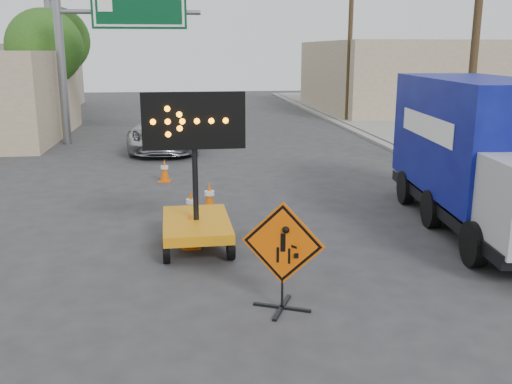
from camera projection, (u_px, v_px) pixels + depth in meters
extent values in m
plane|color=#2D2D30|center=(285.00, 321.00, 8.75)|extent=(100.00, 100.00, 0.00)
cube|color=gray|center=(389.00, 147.00, 24.07)|extent=(0.40, 60.00, 0.12)
cube|color=gray|center=(441.00, 145.00, 24.36)|extent=(4.00, 60.00, 0.15)
cube|color=tan|center=(394.00, 76.00, 38.69)|extent=(10.00, 14.00, 4.60)
cylinder|color=slate|center=(61.00, 65.00, 24.41)|extent=(0.36, 0.36, 6.80)
cylinder|color=slate|center=(130.00, 12.00, 24.26)|extent=(6.00, 0.20, 0.20)
cube|color=#04381B|center=(139.00, 5.00, 24.12)|extent=(4.00, 0.10, 2.00)
cube|color=silver|center=(139.00, 4.00, 24.06)|extent=(3.80, 0.01, 1.80)
cylinder|color=slate|center=(51.00, 41.00, 31.59)|extent=(0.44, 0.44, 9.00)
cylinder|color=#42321C|center=(476.00, 35.00, 18.29)|extent=(0.26, 0.26, 9.00)
cylinder|color=#42321C|center=(350.00, 41.00, 31.75)|extent=(0.26, 0.26, 9.00)
cylinder|color=#42321C|center=(49.00, 100.00, 28.50)|extent=(0.28, 0.28, 3.25)
sphere|color=#224F16|center=(45.00, 47.00, 27.88)|extent=(3.71, 3.71, 3.71)
cylinder|color=#42321C|center=(60.00, 86.00, 36.03)|extent=(0.28, 0.28, 3.58)
sphere|color=#224F16|center=(57.00, 40.00, 35.35)|extent=(4.10, 4.10, 4.10)
cube|color=black|center=(282.00, 307.00, 9.15)|extent=(0.89, 0.45, 0.04)
cube|color=black|center=(282.00, 307.00, 9.15)|extent=(0.45, 0.89, 0.04)
cylinder|color=black|center=(282.00, 287.00, 9.07)|extent=(0.04, 0.04, 0.74)
cube|color=#DC5304|center=(283.00, 243.00, 8.89)|extent=(1.23, 0.58, 1.34)
cube|color=black|center=(283.00, 243.00, 8.89)|extent=(1.14, 0.53, 1.25)
cube|color=orange|center=(196.00, 224.00, 11.87)|extent=(1.41, 2.31, 0.20)
cylinder|color=black|center=(195.00, 162.00, 11.55)|extent=(0.11, 0.11, 2.51)
cube|color=black|center=(194.00, 120.00, 11.34)|extent=(2.05, 0.16, 1.14)
imported|color=#B0B2B8|center=(168.00, 130.00, 23.60)|extent=(3.18, 6.05, 1.62)
cube|color=black|center=(478.00, 207.00, 13.09)|extent=(2.85, 7.27, 0.27)
cube|color=#07085C|center=(469.00, 135.00, 13.40)|extent=(2.77, 5.70, 2.66)
cube|color=#DC5304|center=(191.00, 247.00, 11.99)|extent=(0.40, 0.40, 0.03)
cone|color=#DC5304|center=(190.00, 229.00, 11.90)|extent=(0.30, 0.30, 0.73)
cylinder|color=silver|center=(190.00, 225.00, 11.88)|extent=(0.25, 0.25, 0.11)
cube|color=#DC5304|center=(192.00, 219.00, 13.92)|extent=(0.49, 0.49, 0.03)
cone|color=#DC5304|center=(191.00, 205.00, 13.83)|extent=(0.30, 0.30, 0.72)
cylinder|color=silver|center=(191.00, 201.00, 13.81)|extent=(0.24, 0.24, 0.11)
cube|color=#DC5304|center=(210.00, 211.00, 14.62)|extent=(0.52, 0.52, 0.03)
cone|color=#DC5304|center=(209.00, 196.00, 14.52)|extent=(0.31, 0.31, 0.75)
cylinder|color=silver|center=(209.00, 193.00, 14.50)|extent=(0.25, 0.25, 0.11)
cube|color=#DC5304|center=(165.00, 181.00, 17.98)|extent=(0.46, 0.46, 0.03)
cone|color=#DC5304|center=(165.00, 170.00, 17.89)|extent=(0.29, 0.29, 0.69)
cylinder|color=silver|center=(164.00, 167.00, 17.87)|extent=(0.23, 0.23, 0.10)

